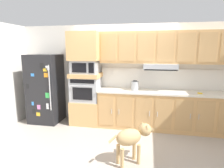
{
  "coord_description": "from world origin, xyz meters",
  "views": [
    {
      "loc": [
        0.61,
        -3.7,
        1.88
      ],
      "look_at": [
        -0.16,
        0.29,
        1.14
      ],
      "focal_mm": 30.15,
      "sensor_mm": 36.0,
      "label": 1
    }
  ],
  "objects": [
    {
      "name": "built_in_oven",
      "position": [
        -0.92,
        0.75,
        0.9
      ],
      "size": [
        0.7,
        0.62,
        0.6
      ],
      "color": "#A8AAAF",
      "rests_on": "oven_base_cabinet"
    },
    {
      "name": "refrigerator",
      "position": [
        -2.01,
        0.68,
        0.88
      ],
      "size": [
        0.76,
        0.73,
        1.76
      ],
      "color": "black",
      "rests_on": "ground"
    },
    {
      "name": "lower_cabinet_run",
      "position": [
        0.97,
        0.75,
        0.44
      ],
      "size": [
        3.05,
        0.63,
        0.88
      ],
      "color": "tan",
      "rests_on": "ground"
    },
    {
      "name": "microwave",
      "position": [
        -0.92,
        0.75,
        1.46
      ],
      "size": [
        0.64,
        0.54,
        0.32
      ],
      "color": "#A8AAAF",
      "rests_on": "appliance_mid_shelf"
    },
    {
      "name": "appliance_upper_cabinet",
      "position": [
        -0.92,
        0.75,
        1.96
      ],
      "size": [
        0.74,
        0.62,
        0.68
      ],
      "primitive_type": "cube",
      "color": "tan",
      "rests_on": "microwave"
    },
    {
      "name": "screwdriver",
      "position": [
        1.75,
        0.65,
        0.93
      ],
      "size": [
        0.15,
        0.16,
        0.03
      ],
      "color": "yellow",
      "rests_on": "countertop_slab"
    },
    {
      "name": "dog",
      "position": [
        0.4,
        -0.8,
        0.46
      ],
      "size": [
        0.73,
        0.55,
        0.67
      ],
      "rotation": [
        0.0,
        0.0,
        0.61
      ],
      "color": "tan",
      "rests_on": "ground"
    },
    {
      "name": "electric_kettle",
      "position": [
        0.31,
        0.7,
        1.03
      ],
      "size": [
        0.17,
        0.17,
        0.24
      ],
      "color": "#A8AAAF",
      "rests_on": "countertop_slab"
    },
    {
      "name": "appliance_mid_shelf",
      "position": [
        -0.92,
        0.75,
        1.25
      ],
      "size": [
        0.74,
        0.62,
        0.1
      ],
      "primitive_type": "cube",
      "color": "tan",
      "rests_on": "built_in_oven"
    },
    {
      "name": "back_kitchen_wall",
      "position": [
        0.0,
        1.11,
        1.25
      ],
      "size": [
        6.2,
        0.12,
        2.5
      ],
      "primitive_type": "cube",
      "color": "silver",
      "rests_on": "ground"
    },
    {
      "name": "oven_base_cabinet",
      "position": [
        -0.92,
        0.75,
        0.3
      ],
      "size": [
        0.74,
        0.62,
        0.6
      ],
      "primitive_type": "cube",
      "color": "tan",
      "rests_on": "ground"
    },
    {
      "name": "countertop_slab",
      "position": [
        0.97,
        0.75,
        0.9
      ],
      "size": [
        3.09,
        0.64,
        0.04
      ],
      "primitive_type": "cube",
      "color": "silver",
      "rests_on": "lower_cabinet_run"
    },
    {
      "name": "ground_plane",
      "position": [
        0.0,
        0.0,
        0.0
      ],
      "size": [
        9.6,
        9.6,
        0.0
      ],
      "primitive_type": "plane",
      "color": "#9E9389"
    },
    {
      "name": "upper_cabinet_with_hood",
      "position": [
        0.97,
        0.87,
        1.9
      ],
      "size": [
        3.05,
        0.48,
        0.88
      ],
      "color": "tan",
      "rests_on": "backsplash_panel"
    },
    {
      "name": "backsplash_panel",
      "position": [
        0.97,
        1.04,
        1.17
      ],
      "size": [
        3.09,
        0.02,
        0.5
      ],
      "primitive_type": "cube",
      "color": "white",
      "rests_on": "countertop_slab"
    }
  ]
}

